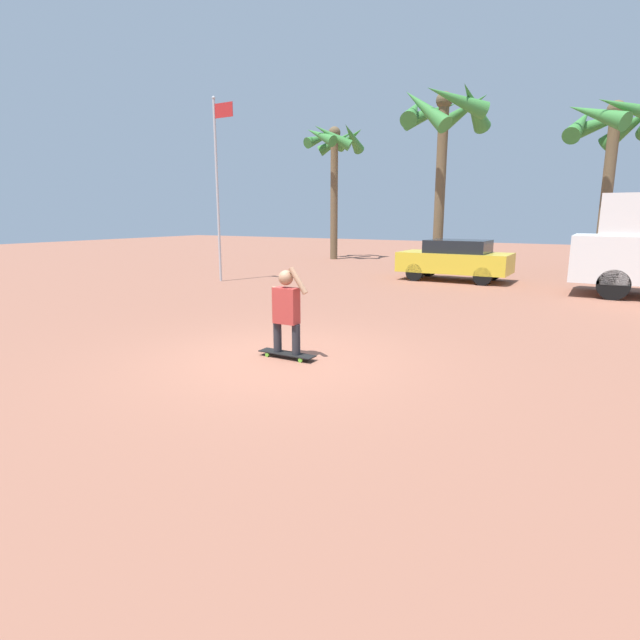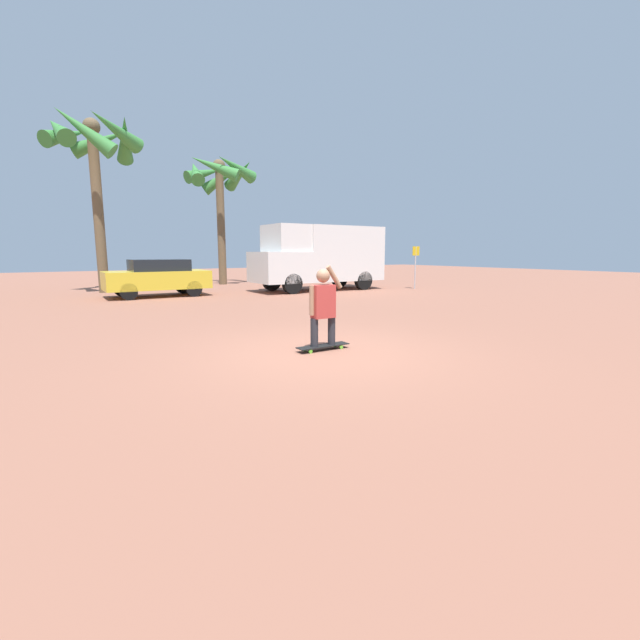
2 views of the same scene
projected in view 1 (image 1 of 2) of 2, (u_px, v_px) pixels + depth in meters
ground_plane at (279, 359)px, 8.39m from camera, size 80.00×80.00×0.00m
skateboard at (287, 354)px, 8.46m from camera, size 1.03×0.25×0.09m
person_skateboarder at (286, 307)px, 8.30m from camera, size 0.70×0.25×1.48m
parked_car_yellow at (455, 259)px, 18.41m from camera, size 3.96×1.86×1.50m
palm_tree_near_van at (615, 128)px, 19.44m from camera, size 3.76×4.01×6.95m
palm_tree_center_background at (443, 120)px, 20.69m from camera, size 4.10×4.16×7.64m
palm_tree_far_left at (335, 149)px, 26.58m from camera, size 3.12×3.32×7.13m
flagpole at (218, 181)px, 17.66m from camera, size 0.88×0.12×6.40m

